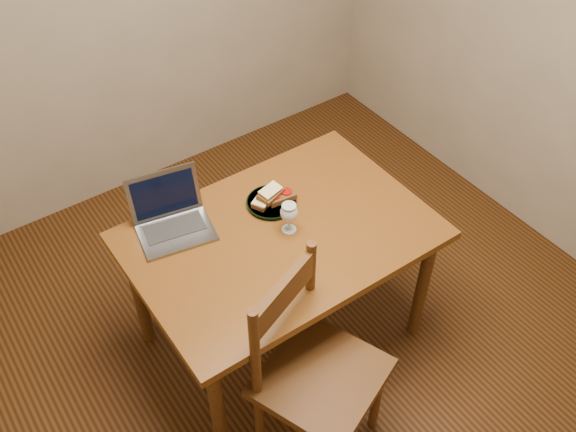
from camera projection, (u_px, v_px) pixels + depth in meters
floor at (299, 336)px, 3.31m from camera, size 3.20×3.20×0.02m
table at (281, 246)px, 2.85m from camera, size 1.30×0.90×0.74m
chair at (316, 366)px, 2.54m from camera, size 0.60×0.59×0.50m
plate at (271, 203)px, 2.91m from camera, size 0.23×0.23×0.02m
sandwich_cheese at (263, 200)px, 2.89m from camera, size 0.13×0.11×0.03m
sandwich_tomato at (281, 195)px, 2.90m from camera, size 0.14×0.09×0.04m
sandwich_top at (271, 193)px, 2.88m from camera, size 0.14×0.11×0.04m
milk_glass at (289, 218)px, 2.75m from camera, size 0.08×0.08×0.15m
laptop at (171, 214)px, 2.79m from camera, size 0.36×0.34×0.23m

